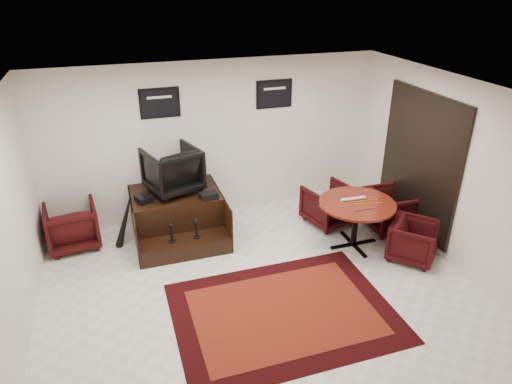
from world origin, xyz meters
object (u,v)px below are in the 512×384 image
(table_chair_window, at_px, (392,208))
(table_chair_back, at_px, (329,203))
(shine_chair, at_px, (172,168))
(meeting_table, at_px, (357,208))
(armchair_side, at_px, (72,224))
(table_chair_corner, at_px, (414,239))
(shine_podium, at_px, (177,216))

(table_chair_window, bearing_deg, table_chair_back, 62.97)
(shine_chair, bearing_deg, meeting_table, 135.54)
(meeting_table, bearing_deg, armchair_side, 161.97)
(shine_chair, height_order, table_chair_back, shine_chair)
(shine_chair, distance_m, table_chair_window, 3.81)
(armchair_side, distance_m, table_chair_back, 4.35)
(table_chair_back, relative_size, table_chair_corner, 1.11)
(shine_chair, distance_m, table_chair_back, 2.80)
(table_chair_window, height_order, table_chair_corner, table_chair_window)
(table_chair_window, bearing_deg, shine_podium, 77.16)
(shine_podium, distance_m, meeting_table, 2.99)
(table_chair_window, bearing_deg, meeting_table, 111.03)
(table_chair_corner, bearing_deg, table_chair_window, 34.44)
(shine_podium, bearing_deg, table_chair_back, -9.25)
(table_chair_window, bearing_deg, armchair_side, 80.05)
(table_chair_back, bearing_deg, table_chair_corner, 102.33)
(shine_chair, relative_size, armchair_side, 1.04)
(shine_podium, relative_size, table_chair_back, 1.95)
(armchair_side, xyz_separation_m, table_chair_window, (5.25, -1.12, -0.00))
(shine_chair, xyz_separation_m, table_chair_back, (2.63, -0.58, -0.79))
(shine_chair, height_order, meeting_table, shine_chair)
(shine_chair, xyz_separation_m, meeting_table, (2.69, -1.40, -0.48))
(armchair_side, distance_m, table_chair_corner, 5.45)
(table_chair_corner, bearing_deg, meeting_table, 93.62)
(table_chair_corner, bearing_deg, armchair_side, 114.49)
(meeting_table, distance_m, table_chair_corner, 0.99)
(shine_podium, height_order, shine_chair, shine_chair)
(shine_chair, relative_size, table_chair_window, 1.05)
(shine_chair, height_order, table_chair_window, shine_chair)
(armchair_side, height_order, meeting_table, armchair_side)
(meeting_table, xyz_separation_m, table_chair_back, (-0.06, 0.83, -0.31))
(armchair_side, relative_size, meeting_table, 0.66)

